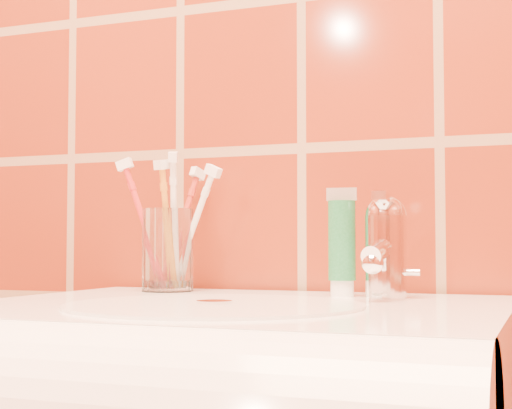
% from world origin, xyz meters
% --- Properties ---
extents(glass_tumbler, '(0.09, 0.09, 0.11)m').
position_xyz_m(glass_tumbler, '(-0.16, 1.12, 0.90)').
color(glass_tumbler, white).
rests_on(glass_tumbler, pedestal_sink).
extents(toothpaste_tube, '(0.04, 0.03, 0.13)m').
position_xyz_m(toothpaste_tube, '(0.08, 1.11, 0.91)').
color(toothpaste_tube, white).
rests_on(toothpaste_tube, pedestal_sink).
extents(faucet, '(0.05, 0.11, 0.12)m').
position_xyz_m(faucet, '(0.14, 1.09, 0.91)').
color(faucet, white).
rests_on(faucet, pedestal_sink).
extents(toothbrush_0, '(0.11, 0.10, 0.18)m').
position_xyz_m(toothbrush_0, '(-0.19, 1.10, 0.94)').
color(toothbrush_0, red).
rests_on(toothbrush_0, glass_tumbler).
extents(toothbrush_1, '(0.10, 0.15, 0.19)m').
position_xyz_m(toothbrush_1, '(-0.16, 1.15, 0.93)').
color(toothbrush_1, '#AC3025').
rests_on(toothbrush_1, glass_tumbler).
extents(toothbrush_2, '(0.06, 0.09, 0.19)m').
position_xyz_m(toothbrush_2, '(-0.15, 1.11, 0.94)').
color(toothbrush_2, white).
rests_on(toothbrush_2, glass_tumbler).
extents(toothbrush_3, '(0.05, 0.08, 0.18)m').
position_xyz_m(toothbrush_3, '(-0.15, 1.10, 0.94)').
color(toothbrush_3, orange).
rests_on(toothbrush_3, glass_tumbler).
extents(toothbrush_4, '(0.12, 0.11, 0.17)m').
position_xyz_m(toothbrush_4, '(-0.12, 1.12, 0.93)').
color(toothbrush_4, white).
rests_on(toothbrush_4, glass_tumbler).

